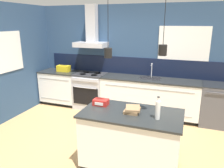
{
  "coord_description": "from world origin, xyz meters",
  "views": [
    {
      "loc": [
        1.4,
        -3.25,
        2.19
      ],
      "look_at": [
        0.06,
        0.51,
        1.05
      ],
      "focal_mm": 35.0,
      "sensor_mm": 36.0,
      "label": 1
    }
  ],
  "objects_px": {
    "book_stack": "(132,110)",
    "bottle_on_island": "(158,110)",
    "yellow_toolbox": "(64,68)",
    "oven_range": "(91,91)",
    "dishwasher": "(214,104)",
    "red_supply_box": "(101,102)"
  },
  "relations": [
    {
      "from": "oven_range",
      "to": "yellow_toolbox",
      "type": "height_order",
      "value": "yellow_toolbox"
    },
    {
      "from": "dishwasher",
      "to": "bottle_on_island",
      "type": "bearing_deg",
      "value": -113.7
    },
    {
      "from": "oven_range",
      "to": "bottle_on_island",
      "type": "distance_m",
      "value": 3.01
    },
    {
      "from": "oven_range",
      "to": "dishwasher",
      "type": "height_order",
      "value": "same"
    },
    {
      "from": "red_supply_box",
      "to": "oven_range",
      "type": "bearing_deg",
      "value": 119.61
    },
    {
      "from": "bottle_on_island",
      "to": "yellow_toolbox",
      "type": "bearing_deg",
      "value": 142.48
    },
    {
      "from": "oven_range",
      "to": "yellow_toolbox",
      "type": "distance_m",
      "value": 0.95
    },
    {
      "from": "oven_range",
      "to": "red_supply_box",
      "type": "bearing_deg",
      "value": -60.39
    },
    {
      "from": "bottle_on_island",
      "to": "book_stack",
      "type": "height_order",
      "value": "bottle_on_island"
    },
    {
      "from": "bottle_on_island",
      "to": "book_stack",
      "type": "xyz_separation_m",
      "value": [
        -0.38,
        0.11,
        -0.1
      ]
    },
    {
      "from": "red_supply_box",
      "to": "yellow_toolbox",
      "type": "bearing_deg",
      "value": 134.2
    },
    {
      "from": "dishwasher",
      "to": "book_stack",
      "type": "xyz_separation_m",
      "value": [
        -1.32,
        -2.04,
        0.49
      ]
    },
    {
      "from": "oven_range",
      "to": "red_supply_box",
      "type": "height_order",
      "value": "red_supply_box"
    },
    {
      "from": "bottle_on_island",
      "to": "dishwasher",
      "type": "bearing_deg",
      "value": 66.3
    },
    {
      "from": "oven_range",
      "to": "yellow_toolbox",
      "type": "relative_size",
      "value": 2.68
    },
    {
      "from": "dishwasher",
      "to": "oven_range",
      "type": "bearing_deg",
      "value": -179.92
    },
    {
      "from": "red_supply_box",
      "to": "yellow_toolbox",
      "type": "distance_m",
      "value": 2.69
    },
    {
      "from": "oven_range",
      "to": "bottle_on_island",
      "type": "height_order",
      "value": "bottle_on_island"
    },
    {
      "from": "red_supply_box",
      "to": "dishwasher",
      "type": "bearing_deg",
      "value": 45.86
    },
    {
      "from": "book_stack",
      "to": "yellow_toolbox",
      "type": "xyz_separation_m",
      "value": [
        -2.42,
        2.04,
        0.04
      ]
    },
    {
      "from": "book_stack",
      "to": "bottle_on_island",
      "type": "bearing_deg",
      "value": -16.8
    },
    {
      "from": "bottle_on_island",
      "to": "yellow_toolbox",
      "type": "distance_m",
      "value": 3.53
    }
  ]
}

